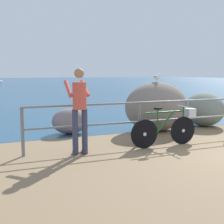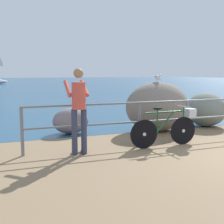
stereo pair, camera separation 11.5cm
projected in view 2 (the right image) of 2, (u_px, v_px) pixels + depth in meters
name	position (u px, v px, depth m)	size (l,w,h in m)	color
ground_plane	(63.00, 93.00, 24.73)	(120.00, 120.00, 0.10)	#846B4C
sea_surface	(30.00, 82.00, 50.59)	(120.00, 90.00, 0.01)	navy
promenade_railing	(209.00, 114.00, 7.62)	(9.30, 0.07, 1.02)	slate
bicycle	(170.00, 126.00, 6.83)	(1.70, 0.48, 0.92)	black
person_at_railing	(79.00, 107.00, 6.07)	(0.45, 0.64, 1.78)	#333851
breakwater_boulder_main	(157.00, 107.00, 8.52)	(1.91, 1.32, 1.42)	slate
breakwater_boulder_left	(71.00, 121.00, 8.24)	(1.01, 0.73, 0.71)	slate
breakwater_boulder_right	(206.00, 109.00, 9.38)	(1.20, 1.37, 1.06)	slate
seagull	(158.00, 77.00, 8.44)	(0.15, 0.34, 0.23)	gold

